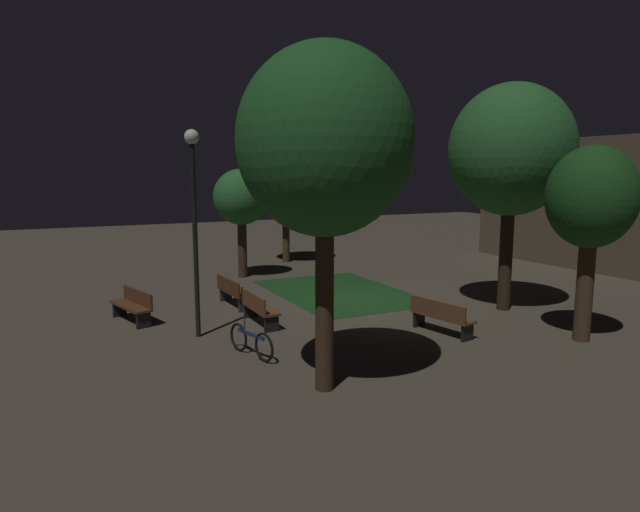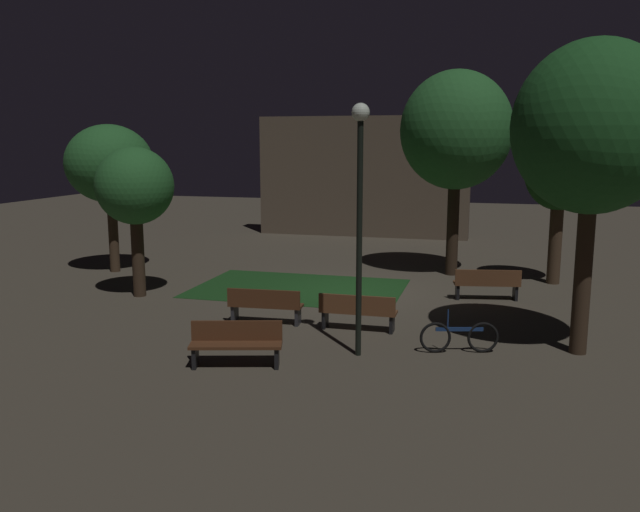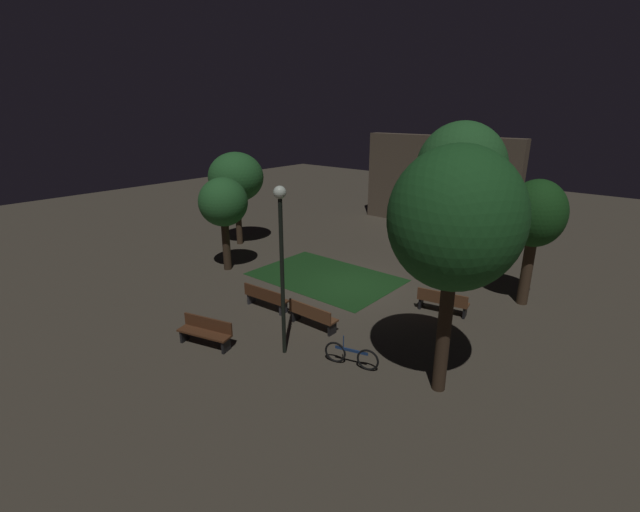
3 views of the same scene
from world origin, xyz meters
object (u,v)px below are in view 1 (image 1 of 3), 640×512
tree_left_canopy (325,143)px  tree_back_left (511,151)px  bench_near_trees (232,291)px  tree_lawn_side (591,201)px  bench_back_row (133,305)px  lamp_post_path_center (194,200)px  tree_tall_center (241,198)px  bicycle (251,341)px  bench_front_right (258,307)px  tree_back_right (286,183)px  bench_path_side (440,316)px

tree_left_canopy → tree_back_left: bearing=112.2°
bench_near_trees → tree_lawn_side: 10.20m
tree_left_canopy → tree_lawn_side: bearing=89.5°
bench_back_row → lamp_post_path_center: 3.87m
tree_tall_center → bicycle: tree_tall_center is taller
bench_front_right → tree_back_left: bearing=76.9°
tree_back_left → bicycle: 9.35m
tree_tall_center → tree_back_left: (8.44, 5.41, 1.61)m
bench_near_trees → tree_lawn_side: tree_lawn_side is taller
bench_near_trees → bicycle: (4.67, -1.02, -0.14)m
tree_back_right → bench_back_row: bearing=-45.5°
bench_front_right → bench_back_row: bearing=-121.3°
bench_near_trees → lamp_post_path_center: lamp_post_path_center is taller
bench_path_side → bench_back_row: size_ratio=1.00×
tree_back_right → tree_lawn_side: (14.29, 1.87, -0.18)m
bench_back_row → bench_near_trees: bearing=99.1°
tree_left_canopy → tree_back_left: tree_back_left is taller
tree_back_left → bench_near_trees: bearing=-118.8°
bench_path_side → tree_back_left: size_ratio=0.28×
lamp_post_path_center → bench_path_side: bearing=66.0°
bench_back_row → tree_lawn_side: tree_lawn_side is taller
tree_lawn_side → tree_tall_center: tree_lawn_side is taller
bench_front_right → tree_back_right: size_ratio=0.37×
bench_near_trees → lamp_post_path_center: bearing=-32.9°
bench_front_right → tree_tall_center: (-6.76, 1.81, 2.62)m
bench_back_row → tree_back_left: 11.58m
bench_path_side → bicycle: (-0.49, -4.91, -0.14)m
bench_back_row → tree_tall_center: (-4.94, 4.79, 2.62)m
bench_near_trees → bicycle: bicycle is taller
bench_front_right → bicycle: (2.38, -1.02, -0.14)m
tree_lawn_side → tree_tall_center: bearing=-157.3°
tree_back_left → bicycle: (0.70, -8.24, -4.36)m
bench_back_row → bicycle: (4.19, 1.96, -0.14)m
tree_back_left → tree_tall_center: bearing=-147.3°
lamp_post_path_center → bench_front_right: bearing=102.2°
tree_back_right → bench_front_right: bearing=-26.9°
tree_left_canopy → bicycle: bearing=-165.2°
bench_near_trees → tree_tall_center: bearing=158.0°
bench_back_row → tree_back_right: tree_back_right is taller
lamp_post_path_center → bicycle: bearing=19.2°
tree_left_canopy → tree_lawn_side: (0.06, 7.05, -1.18)m
tree_left_canopy → bicycle: size_ratio=3.95×
tree_back_left → lamp_post_path_center: size_ratio=1.30×
bench_front_right → tree_left_canopy: tree_left_canopy is taller
bench_front_right → lamp_post_path_center: bearing=-77.8°
bench_path_side → bench_back_row: (-4.69, -6.87, 0.00)m
bench_front_right → tree_lawn_side: size_ratio=0.38×
bicycle → tree_lawn_side: bearing=72.2°
bench_front_right → tree_lawn_side: (4.85, 6.66, 2.95)m
bench_near_trees → tree_left_canopy: 8.20m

